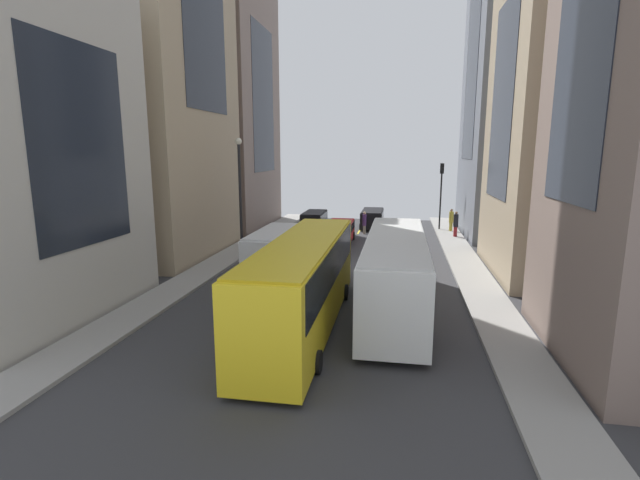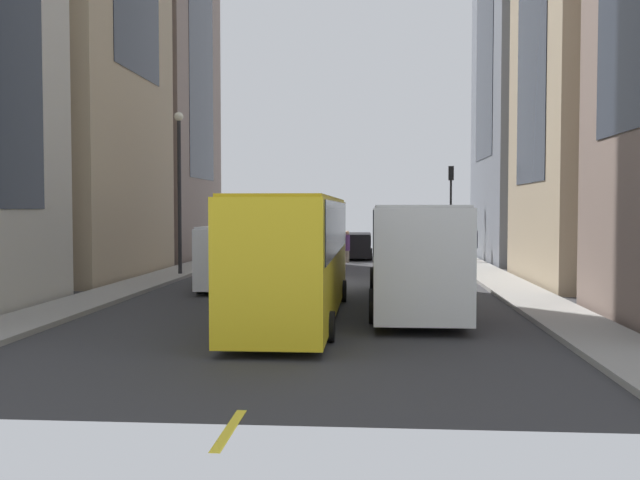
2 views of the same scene
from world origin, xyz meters
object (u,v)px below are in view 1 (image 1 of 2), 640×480
object	(u,v)px
car_black_1	(314,220)
pedestrian_walking_far	(456,223)
streetcar_yellow	(304,277)
car_black_0	(372,217)
traffic_light_near_corner	(441,184)
pedestrian_crossing_near	(451,219)
city_bus_white	(395,266)
car_red_2	(340,231)
pedestrian_crossing_mid	(364,222)
delivery_van_white	(274,249)

from	to	relation	value
car_black_1	pedestrian_walking_far	bearing A→B (deg)	173.26
streetcar_yellow	car_black_0	distance (m)	25.40
car_black_0	traffic_light_near_corner	bearing A→B (deg)	175.09
car_black_1	pedestrian_crossing_near	size ratio (longest dim) A/B	2.12
city_bus_white	pedestrian_walking_far	world-z (taller)	city_bus_white
car_red_2	traffic_light_near_corner	size ratio (longest dim) A/B	0.78
pedestrian_walking_far	pedestrian_crossing_mid	bearing A→B (deg)	-80.77
streetcar_yellow	car_black_1	world-z (taller)	streetcar_yellow
city_bus_white	delivery_van_white	xyz separation A→B (m)	(6.91, -4.97, -0.49)
delivery_van_white	pedestrian_walking_far	xyz separation A→B (m)	(-11.56, -13.45, -0.28)
car_black_1	car_red_2	size ratio (longest dim) A/B	0.90
pedestrian_crossing_near	car_red_2	bearing A→B (deg)	-153.54
car_red_2	city_bus_white	bearing A→B (deg)	106.55
city_bus_white	delivery_van_white	world-z (taller)	city_bus_white
pedestrian_crossing_mid	pedestrian_walking_far	xyz separation A→B (m)	(-7.50, 0.78, 0.20)
car_black_1	city_bus_white	bearing A→B (deg)	110.36
streetcar_yellow	delivery_van_white	size ratio (longest dim) A/B	1.97
delivery_van_white	traffic_light_near_corner	size ratio (longest dim) A/B	1.06
car_red_2	pedestrian_crossing_mid	world-z (taller)	pedestrian_crossing_mid
streetcar_yellow	pedestrian_walking_far	xyz separation A→B (m)	(-8.22, -21.17, -0.89)
city_bus_white	delivery_van_white	distance (m)	8.52
traffic_light_near_corner	car_black_0	bearing A→B (deg)	-4.91
car_black_0	pedestrian_crossing_mid	size ratio (longest dim) A/B	2.45
city_bus_white	car_black_1	xyz separation A→B (m)	(7.36, -19.84, -0.99)
car_black_1	traffic_light_near_corner	size ratio (longest dim) A/B	0.70
car_black_1	car_red_2	world-z (taller)	car_black_1
streetcar_yellow	pedestrian_crossing_mid	xyz separation A→B (m)	(-0.72, -21.96, -1.09)
traffic_light_near_corner	car_red_2	bearing A→B (deg)	41.34
streetcar_yellow	car_black_1	xyz separation A→B (m)	(3.79, -22.60, -1.10)
traffic_light_near_corner	city_bus_white	bearing A→B (deg)	80.59
car_red_2	pedestrian_walking_far	size ratio (longest dim) A/B	2.20
streetcar_yellow	car_black_1	distance (m)	22.94
car_red_2	pedestrian_crossing_mid	bearing A→B (deg)	-110.55
delivery_van_white	car_red_2	size ratio (longest dim) A/B	1.36
city_bus_white	traffic_light_near_corner	world-z (taller)	traffic_light_near_corner
car_red_2	traffic_light_near_corner	distance (m)	11.27
delivery_van_white	car_black_1	xyz separation A→B (m)	(0.46, -14.87, -0.49)
pedestrian_crossing_near	pedestrian_walking_far	bearing A→B (deg)	-96.34
city_bus_white	car_red_2	world-z (taller)	city_bus_white
car_black_0	streetcar_yellow	bearing A→B (deg)	87.32
delivery_van_white	traffic_light_near_corner	world-z (taller)	traffic_light_near_corner
streetcar_yellow	car_red_2	world-z (taller)	streetcar_yellow
delivery_van_white	car_black_0	world-z (taller)	delivery_van_white
streetcar_yellow	delivery_van_white	world-z (taller)	streetcar_yellow
city_bus_white	car_black_1	world-z (taller)	city_bus_white
pedestrian_crossing_mid	traffic_light_near_corner	xyz separation A→B (m)	(-6.50, -2.87, 3.17)
city_bus_white	pedestrian_crossing_near	xyz separation A→B (m)	(-4.57, -21.15, -0.85)
city_bus_white	traffic_light_near_corner	bearing A→B (deg)	-99.41
city_bus_white	pedestrian_crossing_near	world-z (taller)	city_bus_white
delivery_van_white	car_red_2	world-z (taller)	delivery_van_white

